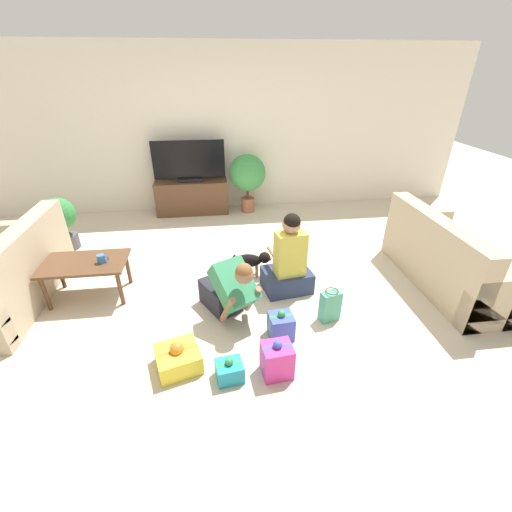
% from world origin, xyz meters
% --- Properties ---
extents(ground_plane, '(16.00, 16.00, 0.00)m').
position_xyz_m(ground_plane, '(0.00, 0.00, 0.00)').
color(ground_plane, beige).
extents(wall_back, '(8.40, 0.06, 2.60)m').
position_xyz_m(wall_back, '(0.00, 2.63, 1.30)').
color(wall_back, silver).
rests_on(wall_back, ground_plane).
extents(sofa_left, '(0.83, 1.75, 0.84)m').
position_xyz_m(sofa_left, '(-2.43, 0.03, 0.30)').
color(sofa_left, tan).
rests_on(sofa_left, ground_plane).
extents(sofa_right, '(0.83, 1.75, 0.84)m').
position_xyz_m(sofa_right, '(2.43, -0.25, 0.29)').
color(sofa_right, tan).
rests_on(sofa_right, ground_plane).
extents(coffee_table, '(0.86, 0.54, 0.43)m').
position_xyz_m(coffee_table, '(-1.62, 0.02, 0.38)').
color(coffee_table, brown).
rests_on(coffee_table, ground_plane).
extents(tv_console, '(1.20, 0.38, 0.56)m').
position_xyz_m(tv_console, '(-0.57, 2.37, 0.28)').
color(tv_console, brown).
rests_on(tv_console, ground_plane).
extents(tv, '(1.17, 0.20, 0.66)m').
position_xyz_m(tv, '(-0.57, 2.37, 0.86)').
color(tv, black).
rests_on(tv, tv_console).
extents(potted_plant_back_right, '(0.61, 0.61, 0.99)m').
position_xyz_m(potted_plant_back_right, '(0.38, 2.32, 0.65)').
color(potted_plant_back_right, '#A36042').
rests_on(potted_plant_back_right, ground_plane).
extents(potted_plant_corner_left, '(0.43, 0.43, 0.73)m').
position_xyz_m(potted_plant_corner_left, '(-2.29, 1.25, 0.43)').
color(potted_plant_corner_left, '#4C4C51').
rests_on(potted_plant_corner_left, ground_plane).
extents(person_kneeling, '(0.63, 0.79, 0.74)m').
position_xyz_m(person_kneeling, '(-0.11, -0.52, 0.31)').
color(person_kneeling, '#23232D').
rests_on(person_kneeling, ground_plane).
extents(person_sitting, '(0.58, 0.53, 0.95)m').
position_xyz_m(person_sitting, '(0.57, -0.15, 0.35)').
color(person_sitting, '#283351').
rests_on(person_sitting, ground_plane).
extents(dog, '(0.52, 0.18, 0.32)m').
position_xyz_m(dog, '(0.20, 0.20, 0.21)').
color(dog, black).
rests_on(dog, ground_plane).
extents(gift_box_a, '(0.43, 0.42, 0.26)m').
position_xyz_m(gift_box_a, '(-0.59, -1.16, 0.10)').
color(gift_box_a, yellow).
rests_on(gift_box_a, ground_plane).
extents(gift_box_b, '(0.24, 0.22, 0.22)m').
position_xyz_m(gift_box_b, '(-0.17, -1.34, 0.08)').
color(gift_box_b, teal).
rests_on(gift_box_b, ground_plane).
extents(gift_box_c, '(0.26, 0.24, 0.36)m').
position_xyz_m(gift_box_c, '(0.23, -1.34, 0.15)').
color(gift_box_c, '#CC3389').
rests_on(gift_box_c, ground_plane).
extents(gift_box_d, '(0.24, 0.23, 0.30)m').
position_xyz_m(gift_box_d, '(0.34, -0.90, 0.13)').
color(gift_box_d, '#3D51BC').
rests_on(gift_box_d, ground_plane).
extents(gift_bag_a, '(0.22, 0.16, 0.35)m').
position_xyz_m(gift_bag_a, '(0.88, -0.72, 0.17)').
color(gift_bag_a, '#4CA384').
rests_on(gift_bag_a, ground_plane).
extents(mug, '(0.12, 0.08, 0.09)m').
position_xyz_m(mug, '(-1.42, -0.02, 0.48)').
color(mug, '#386BAD').
rests_on(mug, coffee_table).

